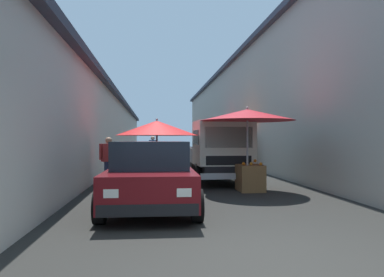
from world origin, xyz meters
TOP-DOWN VIEW (x-y plane):
  - ground at (13.50, 0.00)m, footprint 90.00×90.00m
  - building_left_whitewash at (15.75, 6.91)m, footprint 49.80×7.50m
  - building_right_concrete at (15.75, -6.91)m, footprint 49.80×7.50m
  - fruit_stall_far_right at (13.51, -2.47)m, footprint 2.64×2.64m
  - fruit_stall_far_left at (6.03, -1.26)m, footprint 2.68×2.68m
  - fruit_stall_near_left at (18.09, -2.42)m, footprint 2.19×2.19m
  - fruit_stall_near_right at (7.12, 1.32)m, footprint 2.52×2.52m
  - hatchback_car at (3.83, 1.47)m, footprint 3.94×1.98m
  - delivery_truck at (8.06, -0.77)m, footprint 4.99×2.12m
  - vendor_by_crates at (16.52, 1.44)m, footprint 0.55×0.45m
  - vendor_in_shade at (7.96, 2.86)m, footprint 0.38×0.57m
  - parked_scooter at (9.12, 2.09)m, footprint 1.69×0.38m

SIDE VIEW (x-z plane):
  - ground at x=13.50m, z-range 0.00..0.00m
  - parked_scooter at x=9.12m, z-range -0.12..1.02m
  - hatchback_car at x=3.83m, z-range 0.01..1.46m
  - vendor_in_shade at x=7.96m, z-range 0.11..1.68m
  - vendor_by_crates at x=16.52m, z-range 0.14..1.81m
  - delivery_truck at x=8.06m, z-range 0.00..2.08m
  - fruit_stall_far_right at x=13.51m, z-range 0.57..2.72m
  - fruit_stall_near_right at x=7.12m, z-range 0.60..2.75m
  - fruit_stall_near_left at x=18.09m, z-range 0.53..2.89m
  - fruit_stall_far_left at x=6.03m, z-range 0.67..3.10m
  - building_left_whitewash at x=15.75m, z-range 0.01..3.97m
  - building_right_concrete at x=15.75m, z-range 0.01..6.43m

